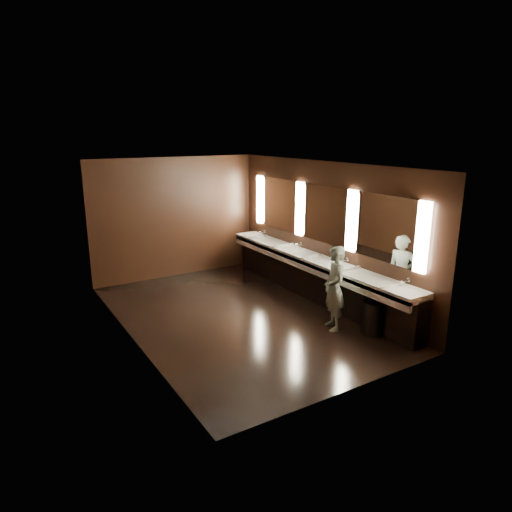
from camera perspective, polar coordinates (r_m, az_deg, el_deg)
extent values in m
plane|color=black|center=(8.67, -2.13, -7.48)|extent=(6.00, 6.00, 0.00)
cube|color=#2D2D2B|center=(8.01, -2.34, 11.31)|extent=(4.00, 6.00, 0.02)
cube|color=black|center=(10.89, -10.04, 4.73)|extent=(4.00, 0.02, 2.80)
cube|color=black|center=(5.91, 12.26, -4.42)|extent=(4.00, 0.02, 2.80)
cube|color=black|center=(7.49, -15.68, -0.43)|extent=(0.02, 6.00, 2.80)
cube|color=black|center=(9.35, 8.52, 3.06)|extent=(0.02, 6.00, 2.80)
cube|color=black|center=(9.50, 7.45, -2.93)|extent=(0.36, 5.40, 0.81)
cube|color=white|center=(9.31, 7.09, -0.43)|extent=(0.55, 5.40, 0.12)
cube|color=white|center=(9.18, 5.88, -1.13)|extent=(0.06, 5.40, 0.18)
cylinder|color=silver|center=(7.89, 18.18, -2.95)|extent=(0.18, 0.04, 0.04)
cylinder|color=silver|center=(8.85, 11.01, -0.48)|extent=(0.18, 0.04, 0.04)
cylinder|color=silver|center=(9.94, 5.33, 1.48)|extent=(0.18, 0.04, 0.04)
cylinder|color=silver|center=(11.12, 0.80, 3.03)|extent=(0.18, 0.04, 0.04)
cube|color=#FAEDCE|center=(7.62, 20.09, 2.19)|extent=(0.06, 0.22, 1.15)
cube|color=white|center=(8.14, 15.78, 3.33)|extent=(0.03, 1.32, 1.15)
cube|color=#FAEDCE|center=(8.67, 11.86, 4.31)|extent=(0.06, 0.23, 1.15)
cube|color=white|center=(9.27, 8.54, 5.16)|extent=(0.03, 1.32, 1.15)
cube|color=#FAEDCE|center=(9.88, 5.48, 5.88)|extent=(0.06, 0.23, 1.15)
cube|color=white|center=(10.53, 2.92, 6.52)|extent=(0.03, 1.32, 1.15)
cube|color=#FAEDCE|center=(11.18, 0.52, 7.06)|extent=(0.06, 0.22, 1.15)
imported|color=#7EB4BD|center=(7.99, 9.78, -4.01)|extent=(0.52, 0.63, 1.49)
cylinder|color=black|center=(8.10, 14.44, -7.50)|extent=(0.47, 0.47, 0.57)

